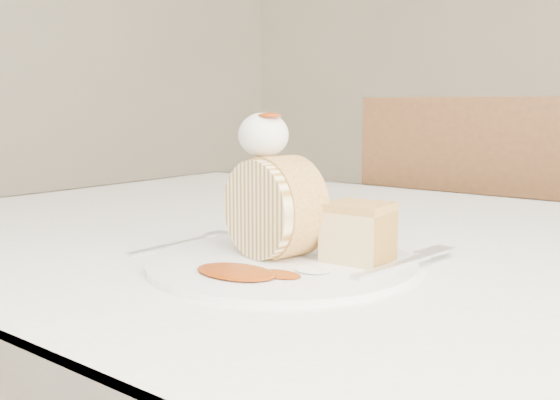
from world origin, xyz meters
The scene contains 10 objects.
table centered at (0.00, 0.20, 0.66)m, with size 1.40×0.90×0.75m.
chair_far centered at (-0.13, 0.85, 0.53)m, with size 0.52×0.52×0.93m.
plate centered at (-0.02, 0.03, 0.75)m, with size 0.27×0.27×0.01m, color white.
roulade_slice centered at (-0.03, 0.03, 0.81)m, with size 0.10×0.10×0.05m, color #FFEFB1.
cake_chunk centered at (0.04, 0.07, 0.78)m, with size 0.06×0.05×0.05m, color tan.
whipped_cream centered at (-0.05, 0.04, 0.88)m, with size 0.05×0.05×0.05m, color white.
caramel_drizzle centered at (-0.04, 0.03, 0.91)m, with size 0.03×0.02×0.01m, color #872D05.
caramel_pool centered at (-0.02, -0.04, 0.76)m, with size 0.08×0.05×0.00m, color #872D05, non-canonical shape.
fork centered at (0.09, 0.06, 0.76)m, with size 0.02×0.16×0.00m, color silver.
spoon centered at (-0.17, 0.01, 0.75)m, with size 0.02×0.14×0.00m, color silver.
Camera 1 is at (0.35, -0.45, 0.91)m, focal length 40.00 mm.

